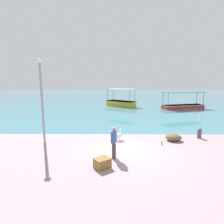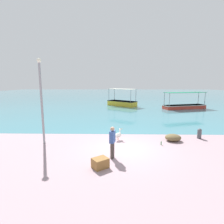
% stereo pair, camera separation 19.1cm
% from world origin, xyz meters
% --- Properties ---
extents(ground, '(120.00, 120.00, 0.00)m').
position_xyz_m(ground, '(0.00, 0.00, 0.00)').
color(ground, '#A28890').
extents(harbor_water, '(110.00, 90.00, 0.00)m').
position_xyz_m(harbor_water, '(0.00, 48.00, 0.00)').
color(harbor_water, teal).
rests_on(harbor_water, ground).
extents(fishing_boat_far_right, '(5.12, 4.55, 2.87)m').
position_xyz_m(fishing_boat_far_right, '(0.55, 19.70, 0.59)').
color(fishing_boat_far_right, gold).
rests_on(fishing_boat_far_right, harbor_water).
extents(fishing_boat_near_left, '(6.80, 3.37, 2.48)m').
position_xyz_m(fishing_boat_near_left, '(9.89, 16.56, 0.48)').
color(fishing_boat_near_left, red).
rests_on(fishing_boat_near_left, harbor_water).
extents(pelican, '(0.66, 0.63, 0.80)m').
position_xyz_m(pelican, '(-0.32, 1.61, 0.38)').
color(pelican, '#E0997A').
rests_on(pelican, ground).
extents(lamp_post, '(0.28, 0.28, 5.37)m').
position_xyz_m(lamp_post, '(-5.17, 0.90, 3.04)').
color(lamp_post, gray).
rests_on(lamp_post, ground).
extents(mooring_bollard, '(0.29, 0.29, 0.72)m').
position_xyz_m(mooring_bollard, '(5.42, 2.12, 0.38)').
color(mooring_bollard, '#47474C').
rests_on(mooring_bollard, ground).
extents(fisherman_standing, '(0.32, 0.45, 1.69)m').
position_xyz_m(fisherman_standing, '(-0.67, -1.30, 0.91)').
color(fisherman_standing, '#443A37').
rests_on(fisherman_standing, ground).
extents(net_pile, '(1.07, 0.91, 0.46)m').
position_xyz_m(net_pile, '(3.39, 1.55, 0.23)').
color(net_pile, brown).
rests_on(net_pile, ground).
extents(cargo_crate, '(0.88, 0.86, 0.46)m').
position_xyz_m(cargo_crate, '(-1.21, -2.35, 0.23)').
color(cargo_crate, olive).
rests_on(cargo_crate, ground).
extents(glass_bottle, '(0.07, 0.07, 0.27)m').
position_xyz_m(glass_bottle, '(2.39, 0.73, 0.11)').
color(glass_bottle, '#3F7F4C').
rests_on(glass_bottle, ground).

